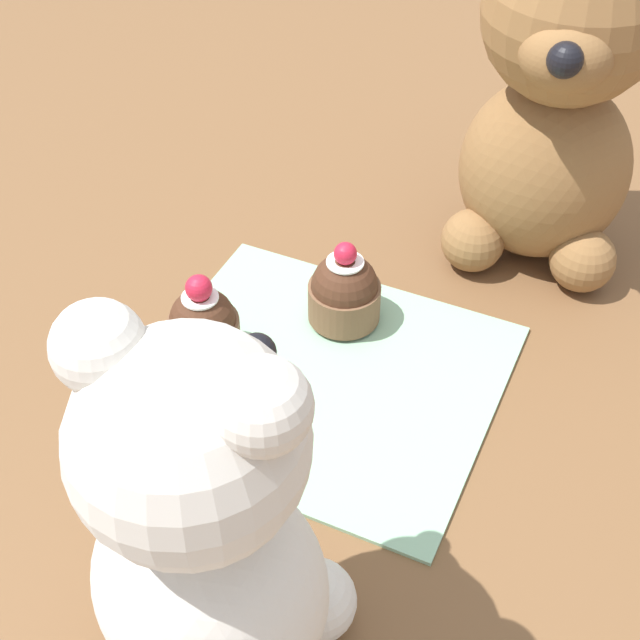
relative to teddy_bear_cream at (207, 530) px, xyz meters
The scene contains 6 objects.
ground_plane 0.23m from the teddy_bear_cream, 79.87° to the right, with size 4.00×4.00×0.00m, color brown.
knitted_placemat 0.23m from the teddy_bear_cream, 79.87° to the right, with size 0.24×0.22×0.01m, color #8EBC99.
teddy_bear_cream is the anchor object (origin of this frame).
teddy_bear_tan 0.41m from the teddy_bear_cream, 98.05° to the right, with size 0.15×0.15×0.27m.
cupcake_near_cream_bear 0.23m from the teddy_bear_cream, 57.58° to the right, with size 0.05×0.05×0.07m.
cupcake_near_tan_bear 0.28m from the teddy_bear_cream, 80.41° to the right, with size 0.05×0.05×0.07m.
Camera 1 is at (-0.18, 0.39, 0.46)m, focal length 50.00 mm.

